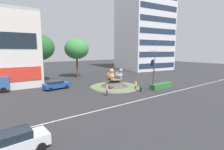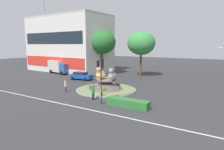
% 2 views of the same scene
% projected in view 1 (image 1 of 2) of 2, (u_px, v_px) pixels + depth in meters
% --- Properties ---
extents(ground_plane, '(160.00, 160.00, 0.00)m').
position_uv_depth(ground_plane, '(115.00, 87.00, 31.28)').
color(ground_plane, '#333335').
extents(lane_centreline, '(112.00, 0.20, 0.01)m').
position_uv_depth(lane_centreline, '(150.00, 98.00, 24.44)').
color(lane_centreline, silver).
rests_on(lane_centreline, ground).
extents(roundabout_island, '(9.14, 9.14, 1.63)m').
position_uv_depth(roundabout_island, '(115.00, 84.00, 31.18)').
color(roundabout_island, gray).
rests_on(roundabout_island, ground).
extents(cat_statue_calico, '(1.41, 2.16, 2.18)m').
position_uv_depth(cat_statue_calico, '(110.00, 75.00, 30.29)').
color(cat_statue_calico, tan).
rests_on(cat_statue_calico, roundabout_island).
extents(cat_statue_grey, '(1.39, 2.12, 2.06)m').
position_uv_depth(cat_statue_grey, '(119.00, 74.00, 31.59)').
color(cat_statue_grey, gray).
rests_on(cat_statue_grey, roundabout_island).
extents(traffic_light_mast, '(0.73, 0.52, 5.33)m').
position_uv_depth(traffic_light_mast, '(153.00, 68.00, 27.77)').
color(traffic_light_mast, '#2D2D33').
rests_on(traffic_light_mast, ground).
extents(office_tower, '(18.31, 17.49, 30.03)m').
position_uv_depth(office_tower, '(144.00, 28.00, 60.71)').
color(office_tower, silver).
rests_on(office_tower, ground).
extents(clipped_hedge_strip, '(5.01, 1.20, 0.90)m').
position_uv_depth(clipped_hedge_strip, '(161.00, 86.00, 30.61)').
color(clipped_hedge_strip, '#2D7033').
rests_on(clipped_hedge_strip, ground).
extents(broadleaf_tree_behind_island, '(6.52, 6.52, 10.29)m').
position_uv_depth(broadleaf_tree_behind_island, '(38.00, 47.00, 35.11)').
color(broadleaf_tree_behind_island, brown).
rests_on(broadleaf_tree_behind_island, ground).
extents(second_tree_near_tower, '(5.99, 5.99, 9.83)m').
position_uv_depth(second_tree_near_tower, '(77.00, 49.00, 41.72)').
color(second_tree_near_tower, brown).
rests_on(second_tree_near_tower, ground).
extents(streetlight_arm, '(2.22, 0.36, 6.82)m').
position_uv_depth(streetlight_arm, '(154.00, 61.00, 43.97)').
color(streetlight_arm, '#4C4C51').
rests_on(streetlight_arm, ground).
extents(pedestrian_pink_shirt, '(0.35, 0.35, 1.76)m').
position_uv_depth(pedestrian_pink_shirt, '(107.00, 90.00, 25.26)').
color(pedestrian_pink_shirt, '#33384C').
rests_on(pedestrian_pink_shirt, ground).
extents(pedestrian_yellow_shirt, '(0.36, 0.36, 1.55)m').
position_uv_depth(pedestrian_yellow_shirt, '(136.00, 85.00, 29.17)').
color(pedestrian_yellow_shirt, '#33384C').
rests_on(pedestrian_yellow_shirt, ground).
extents(pedestrian_green_shirt, '(0.39, 0.39, 1.76)m').
position_uv_depth(pedestrian_green_shirt, '(141.00, 86.00, 27.80)').
color(pedestrian_green_shirt, black).
rests_on(pedestrian_green_shirt, ground).
extents(sedan_on_far_lane, '(4.69, 2.42, 1.53)m').
position_uv_depth(sedan_on_far_lane, '(56.00, 85.00, 29.78)').
color(sedan_on_far_lane, '#19479E').
rests_on(sedan_on_far_lane, ground).
extents(hatchback_near_shophouse, '(4.20, 2.16, 1.62)m').
position_uv_depth(hatchback_near_shophouse, '(15.00, 142.00, 11.02)').
color(hatchback_near_shophouse, silver).
rests_on(hatchback_near_shophouse, ground).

